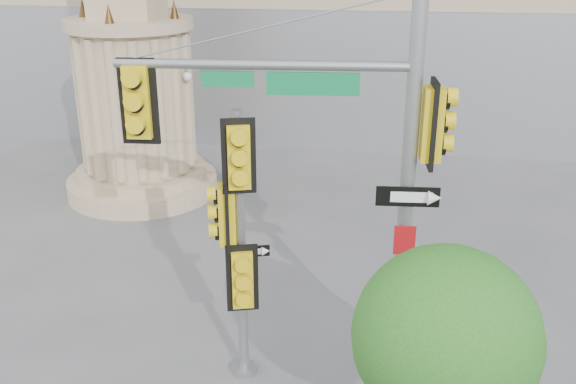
# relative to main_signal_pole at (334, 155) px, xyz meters

# --- Properties ---
(monument) EXTENTS (4.40, 4.40, 16.60)m
(monument) POSITION_rel_main_signal_pole_xyz_m (-6.24, 7.74, 1.54)
(monument) COLOR tan
(monument) RESTS_ON ground
(main_signal_pole) EXTENTS (4.99, 0.78, 6.42)m
(main_signal_pole) POSITION_rel_main_signal_pole_xyz_m (0.00, 0.00, 0.00)
(main_signal_pole) COLOR slate
(main_signal_pole) RESTS_ON ground
(secondary_signal_pole) EXTENTS (0.88, 0.63, 4.71)m
(secondary_signal_pole) POSITION_rel_main_signal_pole_xyz_m (-1.47, -0.42, -1.21)
(secondary_signal_pole) COLOR slate
(secondary_signal_pole) RESTS_ON ground
(street_tree) EXTENTS (2.37, 2.32, 3.70)m
(street_tree) POSITION_rel_main_signal_pole_xyz_m (1.65, -2.57, -1.54)
(street_tree) COLOR tan
(street_tree) RESTS_ON ground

